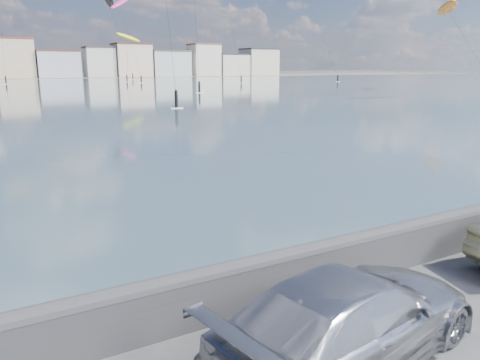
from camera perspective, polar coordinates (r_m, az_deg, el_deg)
name	(u,v)px	position (r m, az deg, el deg)	size (l,w,h in m)	color
seawall	(227,288)	(8.73, -1.55, -12.98)	(400.00, 0.36, 1.08)	#28282B
car_silver	(351,317)	(7.72, 13.34, -15.91)	(2.05, 5.04, 1.46)	#A2A4A9
kitesurfer_0	(128,38)	(146.56, -13.45, 16.51)	(10.42, 12.85, 14.39)	yellow
kitesurfer_1	(109,1)	(168.33, -15.66, 20.22)	(7.86, 15.15, 27.65)	black
kitesurfer_8	(448,9)	(100.74, 23.98, 18.53)	(8.89, 15.45, 16.16)	orange
kitesurfer_13	(120,4)	(142.12, -14.42, 20.10)	(8.79, 17.83, 23.87)	#E5338C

